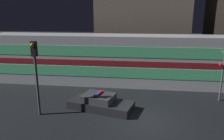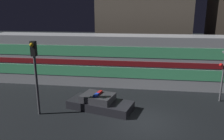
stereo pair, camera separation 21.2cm
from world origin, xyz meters
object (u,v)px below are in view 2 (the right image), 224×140
(train, at_px, (121,60))
(traffic_light_corner, at_px, (35,67))
(crossing_signal_near, at_px, (224,72))
(police_car, at_px, (100,103))

(train, height_order, traffic_light_corner, traffic_light_corner)
(train, height_order, crossing_signal_near, train)
(crossing_signal_near, bearing_deg, train, 157.06)
(train, distance_m, police_car, 6.02)
(train, xyz_separation_m, police_car, (-0.85, -5.68, -1.80))
(train, bearing_deg, police_car, -98.49)
(train, distance_m, crossing_signal_near, 8.31)
(traffic_light_corner, bearing_deg, police_car, 20.20)
(police_car, bearing_deg, train, 96.20)
(train, bearing_deg, crossing_signal_near, -22.94)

